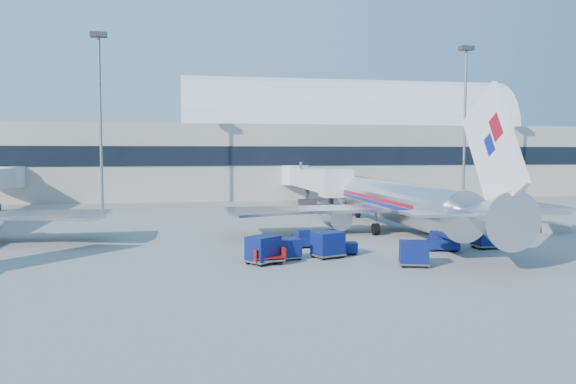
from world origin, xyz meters
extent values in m
plane|color=gray|center=(0.00, 0.00, 0.00)|extent=(260.00, 260.00, 0.00)
cube|color=#B2AA9E|center=(-25.00, 56.00, 6.00)|extent=(170.00, 28.00, 12.00)
cube|color=black|center=(-25.00, 42.05, 7.00)|extent=(170.00, 0.40, 3.00)
cylinder|color=silver|center=(20.00, 56.00, 12.00)|extent=(60.00, 18.00, 18.00)
cylinder|color=silver|center=(10.00, 6.00, 2.90)|extent=(3.80, 28.00, 3.80)
sphere|color=silver|center=(10.00, 20.00, 2.90)|extent=(3.72, 3.72, 3.72)
cone|color=silver|center=(10.00, -11.00, 3.30)|extent=(3.80, 6.00, 3.80)
cube|color=maroon|center=(10.00, 7.00, 3.15)|extent=(3.85, 20.16, 0.32)
cube|color=navy|center=(10.00, 7.00, 2.78)|extent=(3.85, 20.16, 0.32)
cube|color=white|center=(10.00, -11.50, 7.70)|extent=(0.35, 7.79, 8.74)
cube|color=silver|center=(10.00, -10.50, 3.50)|extent=(11.00, 3.00, 0.18)
cube|color=silver|center=(10.00, 5.00, 2.30)|extent=(32.00, 5.00, 0.28)
cylinder|color=#B7B7BC|center=(4.50, 6.50, 1.35)|extent=(2.10, 3.80, 2.10)
cylinder|color=#B7B7BC|center=(15.50, 6.50, 1.35)|extent=(2.10, 3.80, 2.10)
cylinder|color=black|center=(10.00, 17.00, 0.45)|extent=(0.40, 0.90, 0.90)
cube|color=silver|center=(7.60, 30.00, 4.00)|extent=(2.70, 24.00, 2.70)
cube|color=silver|center=(7.60, 17.80, 4.00)|extent=(3.40, 3.20, 3.20)
cylinder|color=silver|center=(7.60, 41.50, 4.00)|extent=(4.40, 4.40, 3.00)
cube|color=#2D2D30|center=(7.60, 20.00, 1.80)|extent=(0.50, 0.50, 3.00)
cube|color=#2D2D30|center=(7.60, 20.00, 0.45)|extent=(2.60, 1.00, 0.90)
cube|color=#2D2D30|center=(7.60, 33.00, 1.80)|extent=(0.50, 0.50, 3.00)
cube|color=#2D2D30|center=(7.60, 33.00, 0.45)|extent=(2.60, 1.00, 0.90)
cube|color=navy|center=(6.00, 30.00, 5.80)|extent=(0.12, 1.40, 0.90)
cylinder|color=silver|center=(-34.40, 41.50, 4.00)|extent=(4.40, 4.40, 3.00)
cylinder|color=slate|center=(-20.00, 30.00, 11.00)|extent=(0.36, 0.36, 22.00)
cube|color=#2D2D30|center=(-20.00, 30.00, 22.30)|extent=(2.00, 1.20, 0.60)
cylinder|color=slate|center=(30.00, 30.00, 11.00)|extent=(0.36, 0.36, 22.00)
cube|color=#2D2D30|center=(30.00, 30.00, 22.30)|extent=(2.00, 1.20, 0.60)
cube|color=#9E9E96|center=(18.00, 2.00, 0.45)|extent=(3.00, 0.55, 0.90)
cube|color=#9E9E96|center=(21.30, 2.00, 0.45)|extent=(3.00, 0.55, 0.90)
cube|color=#9E9E96|center=(24.60, 2.00, 0.45)|extent=(3.00, 0.55, 0.90)
cube|color=#0B1554|center=(1.69, -5.26, 0.54)|extent=(2.40, 1.48, 0.73)
cube|color=#0B1554|center=(1.21, -5.18, 1.12)|extent=(1.03, 1.11, 0.68)
cylinder|color=black|center=(2.53, -4.95, 0.27)|extent=(0.57, 0.30, 0.55)
cube|color=#0B1554|center=(9.69, -5.28, 0.58)|extent=(2.68, 1.97, 0.79)
cube|color=#0B1554|center=(9.20, -5.09, 1.20)|extent=(1.25, 1.31, 0.73)
cylinder|color=black|center=(10.64, -5.13, 0.29)|extent=(0.63, 0.42, 0.59)
cube|color=#0B1554|center=(-0.46, -1.31, 0.52)|extent=(1.16, 2.22, 0.71)
cube|color=#0B1554|center=(-0.45, -1.78, 1.10)|extent=(0.98, 0.89, 0.67)
cylinder|color=black|center=(-0.91, -0.56, 0.27)|extent=(0.23, 0.54, 0.53)
cube|color=#0B1554|center=(0.33, -6.38, 1.06)|extent=(2.42, 2.17, 1.61)
cube|color=slate|center=(0.33, -6.38, 0.24)|extent=(2.55, 2.26, 0.11)
cylinder|color=black|center=(0.84, -5.53, 0.22)|extent=(0.48, 0.32, 0.44)
cube|color=#0B1554|center=(-2.56, -6.51, 0.83)|extent=(1.83, 1.57, 1.27)
cube|color=slate|center=(-2.56, -6.51, 0.19)|extent=(1.93, 1.64, 0.09)
cylinder|color=black|center=(-2.08, -5.89, 0.18)|extent=(0.37, 0.22, 0.35)
cube|color=#0B1554|center=(-4.51, -7.68, 1.07)|extent=(2.56, 2.48, 1.63)
cube|color=slate|center=(-4.51, -7.68, 0.25)|extent=(2.69, 2.59, 0.11)
cylinder|color=black|center=(-4.26, -6.71, 0.22)|extent=(0.47, 0.42, 0.45)
cube|color=#0B1554|center=(5.12, -10.38, 0.95)|extent=(2.12, 1.84, 1.46)
cube|color=slate|center=(5.12, -10.38, 0.22)|extent=(2.23, 1.92, 0.10)
cylinder|color=black|center=(5.95, -10.04, 0.20)|extent=(0.43, 0.26, 0.40)
cube|color=#0B1554|center=(13.61, -4.79, 1.04)|extent=(2.07, 1.66, 1.59)
cube|color=slate|center=(13.61, -4.79, 0.24)|extent=(2.18, 1.73, 0.11)
cylinder|color=black|center=(14.33, -4.14, 0.22)|extent=(0.45, 0.20, 0.44)
cube|color=slate|center=(-4.25, -7.94, 0.34)|extent=(2.33, 1.79, 0.12)
cube|color=maroon|center=(-4.25, -7.94, 0.53)|extent=(2.34, 1.83, 0.08)
cylinder|color=black|center=(-3.68, -7.31, 0.19)|extent=(0.41, 0.22, 0.38)
camera|label=1|loc=(-9.73, -44.76, 7.48)|focal=35.00mm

